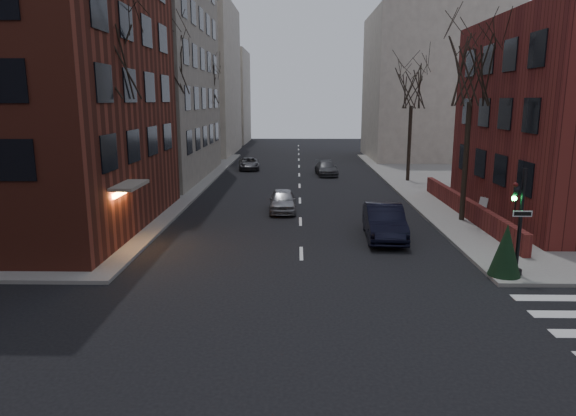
{
  "coord_description": "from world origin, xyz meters",
  "views": [
    {
      "loc": [
        -0.2,
        -9.43,
        6.54
      ],
      "look_at": [
        -0.58,
        12.11,
        2.0
      ],
      "focal_mm": 32.0,
      "sensor_mm": 36.0,
      "label": 1
    }
  ],
  "objects_px": {
    "car_lane_silver": "(283,200)",
    "tree_left_a": "(103,56)",
    "tree_left_c": "(206,84)",
    "car_lane_gray": "(326,168)",
    "streetlamp_near": "(166,139)",
    "sandwich_board": "(486,206)",
    "streetlamp_far": "(217,124)",
    "traffic_signal": "(518,229)",
    "tree_right_a": "(472,71)",
    "tree_left_b": "(169,64)",
    "tree_right_b": "(412,86)",
    "parked_sedan": "(384,222)",
    "car_lane_far": "(249,164)",
    "evergreen_shrub": "(506,250)"
  },
  "relations": [
    {
      "from": "car_lane_silver",
      "to": "streetlamp_near",
      "type": "bearing_deg",
      "value": 167.95
    },
    {
      "from": "streetlamp_far",
      "to": "car_lane_silver",
      "type": "xyz_separation_m",
      "value": [
        7.15,
        -21.36,
        -3.58
      ]
    },
    {
      "from": "traffic_signal",
      "to": "car_lane_gray",
      "type": "distance_m",
      "value": 27.49
    },
    {
      "from": "tree_left_b",
      "to": "tree_right_b",
      "type": "height_order",
      "value": "tree_left_b"
    },
    {
      "from": "traffic_signal",
      "to": "tree_left_b",
      "type": "relative_size",
      "value": 0.37
    },
    {
      "from": "tree_right_a",
      "to": "tree_left_c",
      "type": "bearing_deg",
      "value": 128.66
    },
    {
      "from": "tree_left_a",
      "to": "car_lane_silver",
      "type": "bearing_deg",
      "value": 40.6
    },
    {
      "from": "tree_left_c",
      "to": "sandwich_board",
      "type": "distance_m",
      "value": 29.38
    },
    {
      "from": "traffic_signal",
      "to": "car_lane_silver",
      "type": "distance_m",
      "value": 14.76
    },
    {
      "from": "tree_left_b",
      "to": "streetlamp_near",
      "type": "bearing_deg",
      "value": -81.47
    },
    {
      "from": "tree_right_b",
      "to": "car_lane_far",
      "type": "xyz_separation_m",
      "value": [
        -13.64,
        7.6,
        -7.02
      ]
    },
    {
      "from": "traffic_signal",
      "to": "streetlamp_far",
      "type": "distance_m",
      "value": 36.81
    },
    {
      "from": "streetlamp_near",
      "to": "car_lane_far",
      "type": "xyz_separation_m",
      "value": [
        3.36,
        17.6,
        -3.67
      ]
    },
    {
      "from": "tree_right_b",
      "to": "car_lane_far",
      "type": "bearing_deg",
      "value": 150.88
    },
    {
      "from": "tree_right_b",
      "to": "tree_left_a",
      "type": "bearing_deg",
      "value": -134.36
    },
    {
      "from": "tree_left_a",
      "to": "car_lane_silver",
      "type": "distance_m",
      "value": 12.85
    },
    {
      "from": "sandwich_board",
      "to": "streetlamp_far",
      "type": "bearing_deg",
      "value": 106.75
    },
    {
      "from": "car_lane_silver",
      "to": "tree_left_a",
      "type": "bearing_deg",
      "value": -140.68
    },
    {
      "from": "tree_left_c",
      "to": "car_lane_gray",
      "type": "xyz_separation_m",
      "value": [
        11.2,
        -4.11,
        -7.42
      ]
    },
    {
      "from": "tree_left_b",
      "to": "car_lane_gray",
      "type": "relative_size",
      "value": 2.56
    },
    {
      "from": "streetlamp_far",
      "to": "tree_left_c",
      "type": "bearing_deg",
      "value": -106.7
    },
    {
      "from": "traffic_signal",
      "to": "tree_right_a",
      "type": "height_order",
      "value": "tree_right_a"
    },
    {
      "from": "streetlamp_far",
      "to": "parked_sedan",
      "type": "height_order",
      "value": "streetlamp_far"
    },
    {
      "from": "parked_sedan",
      "to": "car_lane_silver",
      "type": "relative_size",
      "value": 1.28
    },
    {
      "from": "car_lane_far",
      "to": "evergreen_shrub",
      "type": "height_order",
      "value": "evergreen_shrub"
    },
    {
      "from": "tree_right_a",
      "to": "car_lane_far",
      "type": "distance_m",
      "value": 26.61
    },
    {
      "from": "car_lane_gray",
      "to": "traffic_signal",
      "type": "bearing_deg",
      "value": -83.37
    },
    {
      "from": "tree_right_a",
      "to": "sandwich_board",
      "type": "distance_m",
      "value": 7.64
    },
    {
      "from": "traffic_signal",
      "to": "evergreen_shrub",
      "type": "bearing_deg",
      "value": -165.68
    },
    {
      "from": "tree_left_c",
      "to": "tree_right_b",
      "type": "height_order",
      "value": "tree_left_c"
    },
    {
      "from": "streetlamp_far",
      "to": "sandwich_board",
      "type": "distance_m",
      "value": 29.77
    },
    {
      "from": "tree_left_b",
      "to": "streetlamp_far",
      "type": "bearing_deg",
      "value": 87.85
    },
    {
      "from": "tree_left_a",
      "to": "parked_sedan",
      "type": "xyz_separation_m",
      "value": [
        12.8,
        0.6,
        -7.65
      ]
    },
    {
      "from": "traffic_signal",
      "to": "evergreen_shrub",
      "type": "xyz_separation_m",
      "value": [
        -0.41,
        -0.11,
        -0.78
      ]
    },
    {
      "from": "streetlamp_near",
      "to": "car_lane_gray",
      "type": "distance_m",
      "value": 17.84
    },
    {
      "from": "parked_sedan",
      "to": "streetlamp_near",
      "type": "bearing_deg",
      "value": 151.47
    },
    {
      "from": "tree_left_a",
      "to": "traffic_signal",
      "type": "bearing_deg",
      "value": -16.65
    },
    {
      "from": "streetlamp_near",
      "to": "parked_sedan",
      "type": "xyz_separation_m",
      "value": [
        12.2,
        -7.4,
        -3.42
      ]
    },
    {
      "from": "traffic_signal",
      "to": "sandwich_board",
      "type": "distance_m",
      "value": 10.51
    },
    {
      "from": "car_lane_far",
      "to": "evergreen_shrub",
      "type": "xyz_separation_m",
      "value": [
        12.36,
        -30.71,
        0.56
      ]
    },
    {
      "from": "tree_left_a",
      "to": "tree_right_b",
      "type": "relative_size",
      "value": 1.12
    },
    {
      "from": "tree_right_b",
      "to": "car_lane_silver",
      "type": "distance_m",
      "value": 16.55
    },
    {
      "from": "tree_right_b",
      "to": "evergreen_shrub",
      "type": "xyz_separation_m",
      "value": [
        -1.28,
        -23.11,
        -6.46
      ]
    },
    {
      "from": "car_lane_gray",
      "to": "car_lane_far",
      "type": "height_order",
      "value": "car_lane_gray"
    },
    {
      "from": "streetlamp_near",
      "to": "evergreen_shrub",
      "type": "distance_m",
      "value": 20.71
    },
    {
      "from": "streetlamp_near",
      "to": "streetlamp_far",
      "type": "height_order",
      "value": "same"
    },
    {
      "from": "streetlamp_near",
      "to": "sandwich_board",
      "type": "relative_size",
      "value": 6.11
    },
    {
      "from": "car_lane_far",
      "to": "streetlamp_far",
      "type": "bearing_deg",
      "value": 137.07
    },
    {
      "from": "tree_right_a",
      "to": "sandwich_board",
      "type": "bearing_deg",
      "value": 33.16
    },
    {
      "from": "tree_left_c",
      "to": "sandwich_board",
      "type": "xyz_separation_m",
      "value": [
        19.3,
        -20.89,
        -7.37
      ]
    }
  ]
}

